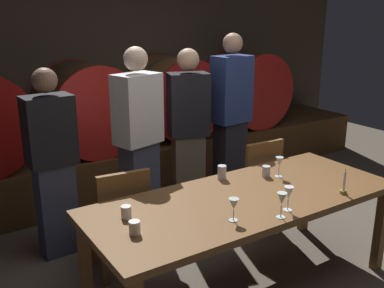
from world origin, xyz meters
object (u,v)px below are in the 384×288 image
guest_far_right (231,120)px  cup_far_right (266,171)px  cup_far_left (135,228)px  wine_barrel_center_left (87,108)px  wine_barrel_far_right (245,89)px  chair_right (256,179)px  wine_barrel_center_right (173,97)px  chair_left (121,216)px  guest_center_right (188,133)px  dining_table (245,205)px  guest_far_left (53,164)px  guest_center_left (139,147)px  cup_center_right (222,172)px  candle_center (344,187)px  wine_glass_center_right (289,194)px  wine_glass_far_right (279,163)px  wine_glass_center_left (282,200)px  cup_center_left (126,212)px  wine_glass_far_left (234,205)px

guest_far_right → cup_far_right: 1.15m
guest_far_right → cup_far_left: (-1.73, -1.33, -0.14)m
wine_barrel_center_left → wine_barrel_far_right: bearing=0.0°
wine_barrel_center_left → chair_right: 1.96m
wine_barrel_center_right → chair_left: (-1.43, -1.63, -0.51)m
chair_left → guest_center_right: bearing=-141.9°
dining_table → guest_far_left: guest_far_left is taller
wine_barrel_center_left → cup_far_right: size_ratio=10.94×
guest_center_left → cup_center_right: guest_center_left is taller
candle_center → wine_glass_center_right: candle_center is taller
wine_barrel_center_left → cup_far_right: 2.20m
wine_barrel_center_right → wine_glass_far_right: size_ratio=5.96×
wine_glass_center_right → cup_far_left: size_ratio=2.01×
dining_table → cup_far_left: 0.91m
dining_table → wine_glass_center_left: 0.43m
cup_center_left → guest_center_right: bearing=43.8°
dining_table → wine_glass_far_left: bearing=-140.3°
guest_far_right → wine_glass_center_left: guest_far_right is taller
guest_center_right → wine_glass_far_right: (0.12, -1.14, 0.00)m
dining_table → wine_glass_far_left: wine_glass_far_left is taller
guest_far_right → wine_glass_far_left: (-1.14, -1.51, -0.07)m
wine_barrel_center_left → wine_glass_center_left: bearing=-83.9°
wine_glass_far_right → cup_far_left: (-1.36, -0.23, -0.08)m
guest_far_left → wine_glass_center_right: bearing=121.6°
wine_barrel_center_right → chair_left: bearing=-131.3°
guest_center_right → cup_center_right: guest_center_right is taller
guest_far_right → wine_glass_center_left: 1.85m
wine_barrel_center_right → guest_center_right: bearing=-112.6°
wine_glass_center_left → cup_far_right: 0.72m
wine_barrel_far_right → chair_right: wine_barrel_far_right is taller
wine_barrel_center_right → wine_glass_far_right: wine_barrel_center_right is taller
wine_barrel_center_left → wine_glass_center_left: wine_barrel_center_left is taller
cup_far_left → cup_far_right: bearing=12.4°
wine_barrel_far_right → wine_glass_center_right: (-1.78, -2.61, -0.14)m
guest_far_left → cup_far_right: 1.72m
chair_left → guest_far_right: bearing=-152.3°
wine_barrel_far_right → wine_glass_center_right: bearing=-124.3°
wine_barrel_far_right → guest_far_left: (-2.86, -1.04, -0.20)m
wine_barrel_far_right → guest_center_left: size_ratio=0.56×
wine_barrel_center_left → wine_glass_center_right: size_ratio=5.82×
guest_center_left → wine_glass_far_right: (0.77, -0.90, -0.03)m
guest_far_left → wine_glass_center_left: (0.97, -1.63, 0.06)m
guest_far_left → wine_glass_far_left: guest_far_left is taller
wine_barrel_center_right → guest_far_right: bearing=-85.7°
wine_glass_far_left → wine_barrel_center_right: bearing=67.2°
cup_far_right → candle_center: bearing=-66.7°
guest_center_right → cup_center_right: size_ratio=15.14×
wine_barrel_center_right → cup_far_right: (-0.38, -2.08, -0.22)m
guest_center_left → cup_center_right: bearing=102.1°
wine_barrel_far_right → wine_glass_center_left: (-1.89, -2.66, -0.14)m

